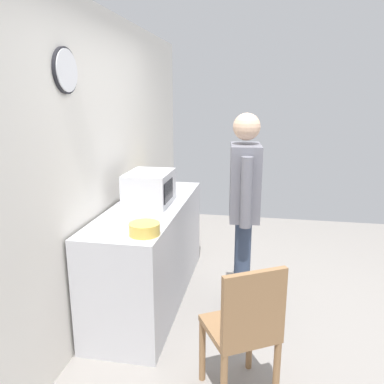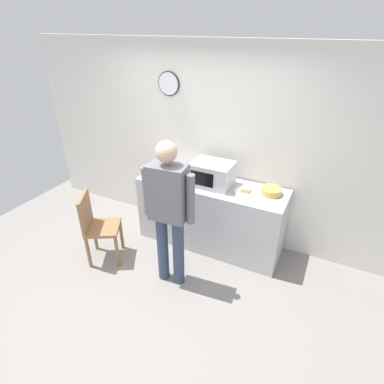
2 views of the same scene
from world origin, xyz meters
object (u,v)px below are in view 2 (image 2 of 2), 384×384
salad_bowl (271,191)px  spoon_utensil (222,177)px  cereal_bowl (153,175)px  fork_utensil (180,179)px  person_standing (169,206)px  wooden_chair (96,225)px  sandwich_plate (245,191)px  microwave (212,174)px

salad_bowl → spoon_utensil: salad_bowl is taller
cereal_bowl → salad_bowl: bearing=10.4°
fork_utensil → spoon_utensil: size_ratio=1.00×
person_standing → wooden_chair: 1.15m
cereal_bowl → person_standing: (0.64, -0.67, 0.06)m
cereal_bowl → fork_utensil: (0.33, 0.14, -0.04)m
salad_bowl → sandwich_plate: bearing=-160.7°
spoon_utensil → wooden_chair: wooden_chair is taller
cereal_bowl → wooden_chair: bearing=-118.0°
cereal_bowl → wooden_chair: (-0.40, -0.75, -0.45)m
salad_bowl → spoon_utensil: bearing=166.3°
sandwich_plate → wooden_chair: (-1.61, -0.92, -0.42)m
sandwich_plate → salad_bowl: salad_bowl is taller
fork_utensil → wooden_chair: (-0.72, -0.88, -0.41)m
fork_utensil → spoon_utensil: bearing=32.8°
salad_bowl → wooden_chair: 2.20m
person_standing → microwave: bearing=81.1°
microwave → fork_utensil: microwave is taller
wooden_chair → fork_utensil: bearing=50.6°
sandwich_plate → fork_utensil: bearing=-177.5°
sandwich_plate → wooden_chair: size_ratio=0.29×
microwave → fork_utensil: (-0.44, -0.05, -0.15)m
person_standing → wooden_chair: bearing=-176.0°
sandwich_plate → fork_utensil: (-0.89, -0.04, -0.01)m
salad_bowl → wooden_chair: size_ratio=0.26×
microwave → person_standing: bearing=-98.9°
spoon_utensil → microwave: bearing=-98.1°
microwave → salad_bowl: (0.73, 0.09, -0.11)m
microwave → sandwich_plate: (0.45, -0.01, -0.13)m
cereal_bowl → microwave: bearing=13.7°
cereal_bowl → spoon_utensil: bearing=28.9°
salad_bowl → cereal_bowl: (-1.50, -0.28, 0.00)m
salad_bowl → fork_utensil: 1.18m
salad_bowl → microwave: bearing=-173.1°
wooden_chair → microwave: bearing=38.7°
salad_bowl → wooden_chair: bearing=-151.7°
microwave → fork_utensil: 0.47m
microwave → cereal_bowl: microwave is taller
salad_bowl → wooden_chair: (-1.90, -1.02, -0.45)m
spoon_utensil → fork_utensil: bearing=-147.2°
salad_bowl → cereal_bowl: cereal_bowl is taller
sandwich_plate → person_standing: person_standing is taller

